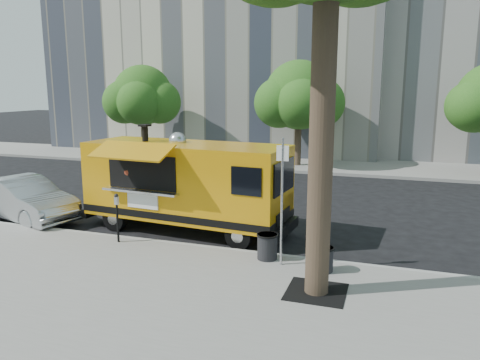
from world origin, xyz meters
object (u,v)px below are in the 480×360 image
at_px(far_tree_a, 143,95).
at_px(sign_post, 282,194).
at_px(far_tree_b, 299,95).
at_px(trash_bin_left, 267,246).
at_px(food_truck, 185,183).
at_px(sedan, 24,199).
at_px(trash_bin_right, 323,258).
at_px(parking_meter, 117,212).

relative_size(far_tree_a, sign_post, 1.79).
relative_size(far_tree_b, sign_post, 1.83).
xyz_separation_m(sign_post, trash_bin_left, (-0.40, 0.25, -1.36)).
relative_size(sign_post, trash_bin_left, 4.77).
height_order(food_truck, sedan, food_truck).
distance_m(far_tree_b, trash_bin_left, 14.55).
xyz_separation_m(far_tree_b, trash_bin_right, (3.56, -14.34, -3.38)).
relative_size(far_tree_b, food_truck, 0.84).
bearing_deg(sedan, far_tree_a, 28.26).
relative_size(parking_meter, trash_bin_right, 2.33).
bearing_deg(sign_post, parking_meter, 177.48).
height_order(far_tree_a, parking_meter, far_tree_a).
height_order(parking_meter, sedan, parking_meter).
height_order(sedan, trash_bin_right, sedan).
bearing_deg(trash_bin_right, food_truck, 153.61).
xyz_separation_m(sedan, trash_bin_left, (8.54, -1.30, -0.21)).
relative_size(far_tree_a, parking_meter, 4.01).
bearing_deg(far_tree_b, far_tree_a, -177.46).
bearing_deg(trash_bin_left, far_tree_b, 98.73).
relative_size(far_tree_a, trash_bin_left, 8.52).
xyz_separation_m(far_tree_a, food_truck, (8.10, -11.73, -2.30)).
bearing_deg(parking_meter, trash_bin_left, 0.69).
xyz_separation_m(far_tree_a, trash_bin_right, (12.56, -13.94, -3.32)).
bearing_deg(sign_post, far_tree_b, 100.15).
bearing_deg(sedan, far_tree_b, -10.43).
xyz_separation_m(sign_post, trash_bin_right, (1.01, -0.09, -1.39)).
height_order(far_tree_a, trash_bin_left, far_tree_a).
relative_size(far_tree_a, trash_bin_right, 9.34).
distance_m(sign_post, food_truck, 4.07).
xyz_separation_m(food_truck, trash_bin_right, (4.46, -2.22, -1.02)).
bearing_deg(trash_bin_right, sedan, 170.63).
relative_size(food_truck, sedan, 1.54).
bearing_deg(trash_bin_left, sign_post, -32.01).
xyz_separation_m(parking_meter, trash_bin_left, (4.15, 0.05, -0.50)).
bearing_deg(sign_post, food_truck, 148.40).
bearing_deg(far_tree_b, trash_bin_right, -76.05).
distance_m(far_tree_b, sedan, 14.56).
xyz_separation_m(far_tree_b, sign_post, (2.55, -14.25, -1.98)).
bearing_deg(far_tree_b, trash_bin_left, -81.27).
relative_size(sedan, trash_bin_right, 7.37).
height_order(far_tree_a, trash_bin_right, far_tree_a).
bearing_deg(far_tree_b, parking_meter, -98.10).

